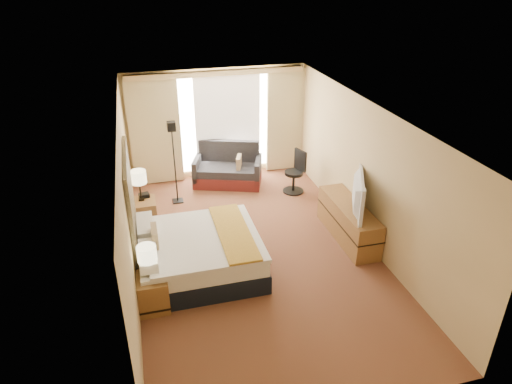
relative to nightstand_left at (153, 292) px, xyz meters
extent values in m
cube|color=maroon|center=(1.87, 1.05, -0.28)|extent=(4.20, 7.00, 0.02)
cube|color=silver|center=(1.87, 1.05, 2.33)|extent=(4.20, 7.00, 0.02)
cube|color=#D9BA84|center=(1.87, 4.55, 1.02)|extent=(4.20, 0.02, 2.60)
cube|color=#D9BA84|center=(1.87, -2.45, 1.02)|extent=(4.20, 0.02, 2.60)
cube|color=#D9BA84|center=(-0.23, 1.05, 1.02)|extent=(0.02, 7.00, 2.60)
cube|color=#D9BA84|center=(3.97, 1.05, 1.02)|extent=(0.02, 7.00, 2.60)
cube|color=black|center=(-0.19, 1.25, 1.01)|extent=(0.06, 1.85, 1.50)
cube|color=#966536|center=(0.00, 0.00, 0.00)|extent=(0.45, 0.52, 0.55)
cube|color=#966536|center=(0.00, 2.50, 0.00)|extent=(0.45, 0.52, 0.55)
cube|color=#966536|center=(3.70, 1.05, 0.07)|extent=(0.50, 1.80, 0.70)
cube|color=white|center=(2.12, 4.52, 1.04)|extent=(2.30, 0.02, 2.30)
cube|color=beige|center=(0.42, 4.43, 0.99)|extent=(1.15, 0.09, 2.50)
cube|color=beige|center=(3.52, 4.43, 0.99)|extent=(0.90, 0.09, 2.50)
cube|color=white|center=(2.12, 4.48, 0.99)|extent=(1.55, 0.04, 2.50)
cube|color=#D9BA84|center=(1.87, 4.39, 2.25)|extent=(4.00, 0.16, 0.12)
cube|color=black|center=(0.82, 0.71, -0.11)|extent=(2.00, 1.81, 0.33)
cube|color=white|center=(0.82, 0.71, 0.20)|extent=(1.95, 1.76, 0.29)
cube|color=white|center=(0.90, 0.71, 0.37)|extent=(1.83, 1.83, 0.07)
cube|color=gold|center=(1.41, 0.71, 0.42)|extent=(0.52, 1.83, 0.04)
cube|color=white|center=(-0.01, 0.28, 0.49)|extent=(0.27, 0.74, 0.17)
cube|color=white|center=(-0.01, 1.15, 0.49)|extent=(0.27, 0.74, 0.17)
cube|color=beige|center=(0.12, 0.71, 0.53)|extent=(0.10, 0.40, 0.34)
cube|color=maroon|center=(1.98, 3.95, -0.14)|extent=(1.73, 1.30, 0.28)
cube|color=#303035|center=(1.96, 3.89, 0.09)|extent=(1.57, 1.10, 0.18)
cube|color=#303035|center=(2.09, 4.26, 0.39)|extent=(1.40, 0.62, 0.61)
cube|color=#303035|center=(1.30, 4.19, 0.12)|extent=(0.38, 0.82, 0.50)
cube|color=#303035|center=(2.65, 3.71, 0.12)|extent=(0.38, 0.82, 0.50)
cube|color=beige|center=(2.22, 3.80, 0.28)|extent=(0.21, 0.39, 0.35)
cube|color=black|center=(0.72, 3.35, -0.26)|extent=(0.23, 0.23, 0.03)
cylinder|color=black|center=(0.72, 3.35, 0.57)|extent=(0.03, 0.03, 1.63)
cube|color=black|center=(0.72, 3.35, 1.46)|extent=(0.17, 0.17, 0.19)
cylinder|color=black|center=(3.34, 3.15, -0.26)|extent=(0.48, 0.48, 0.03)
cylinder|color=black|center=(3.34, 3.15, -0.03)|extent=(0.06, 0.06, 0.43)
cylinder|color=black|center=(3.34, 3.15, 0.19)|extent=(0.42, 0.42, 0.07)
cube|color=black|center=(3.50, 3.21, 0.47)|extent=(0.17, 0.38, 0.48)
cube|color=black|center=(-0.02, -0.05, 0.30)|extent=(0.10, 0.10, 0.04)
cylinder|color=black|center=(-0.02, -0.05, 0.49)|extent=(0.03, 0.03, 0.35)
cylinder|color=#FDF1BD|center=(-0.02, -0.05, 0.75)|extent=(0.28, 0.28, 0.24)
cube|color=black|center=(-0.04, 2.55, 0.30)|extent=(0.11, 0.11, 0.04)
cylinder|color=black|center=(-0.04, 2.55, 0.50)|extent=(0.03, 0.03, 0.37)
cylinder|color=#FDF1BD|center=(-0.04, 2.55, 0.77)|extent=(0.30, 0.30, 0.25)
cube|color=#95C0E7|center=(0.01, 0.17, 0.33)|extent=(0.12, 0.12, 0.10)
cube|color=black|center=(0.02, 2.67, 0.31)|extent=(0.22, 0.19, 0.08)
imported|color=black|center=(3.65, 0.87, 0.77)|extent=(0.64, 1.16, 0.69)
camera|label=1|loc=(0.10, -5.66, 4.49)|focal=32.00mm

